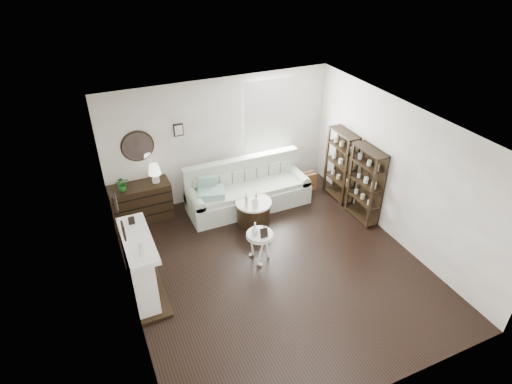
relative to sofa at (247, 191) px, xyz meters
name	(u,v)px	position (x,y,z in m)	size (l,w,h in m)	color
room	(253,124)	(0.41, 0.62, 1.26)	(5.50, 5.50, 5.50)	black
fireplace	(140,269)	(-2.64, -1.78, 0.20)	(0.50, 1.40, 1.84)	white
shelf_unit_far	(341,165)	(2.01, -0.53, 0.46)	(0.30, 0.80, 1.60)	black
shelf_unit_near	(366,185)	(2.01, -1.43, 0.46)	(0.30, 0.80, 1.60)	black
sofa	(247,191)	(0.00, 0.00, 0.00)	(2.63, 0.91, 1.02)	#B0B9A5
quilt	(211,193)	(-0.86, -0.13, 0.26)	(0.55, 0.45, 0.14)	#227C55
suitcase	(303,183)	(1.40, 0.01, -0.13)	(0.64, 0.21, 0.43)	brown
dresser	(141,202)	(-2.21, 0.39, 0.07)	(1.22, 0.52, 0.81)	black
table_lamp	(155,173)	(-1.85, 0.39, 0.68)	(0.25, 0.25, 0.40)	white
potted_plant	(122,184)	(-2.51, 0.34, 0.62)	(0.27, 0.23, 0.30)	#1A5D1B
drum_table	(254,212)	(-0.15, -0.68, -0.08)	(0.74, 0.74, 0.51)	black
pedestal_table	(260,236)	(-0.51, -1.78, 0.20)	(0.49, 0.49, 0.59)	silver
eiffel_drum	(256,196)	(-0.06, -0.63, 0.27)	(0.11, 0.11, 0.20)	black
bottle_drum	(247,200)	(-0.33, -0.76, 0.33)	(0.07, 0.07, 0.30)	silver
card_frame_drum	(255,203)	(-0.20, -0.87, 0.27)	(0.14, 0.01, 0.18)	white
eiffel_ped	(264,227)	(-0.41, -1.75, 0.34)	(0.10, 0.10, 0.18)	black
flask_ped	(255,228)	(-0.59, -1.76, 0.38)	(0.13, 0.13, 0.25)	silver
card_frame_ped	(264,233)	(-0.48, -1.91, 0.35)	(0.14, 0.01, 0.19)	black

